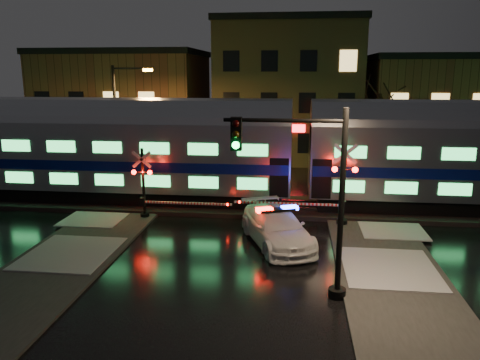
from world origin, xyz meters
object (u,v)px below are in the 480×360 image
Objects in this scene: crossing_signal_right at (336,191)px; crossing_signal_left at (150,191)px; police_car at (277,227)px; streetlight at (120,118)px; traffic_light at (310,200)px.

crossing_signal_left is (-9.50, -0.01, -0.26)m from crossing_signal_right.
crossing_signal_right is (2.80, 2.89, 1.01)m from police_car.
streetlight is at bearing 116.58° from police_car.
streetlight is at bearing 135.25° from traffic_light.
streetlight reaches higher than crossing_signal_right.
crossing_signal_right is at bearing 84.55° from traffic_light.
streetlight is (-10.69, 9.58, 3.81)m from police_car.
crossing_signal_right reaches higher than crossing_signal_left.
crossing_signal_left is (-6.70, 2.88, 0.75)m from police_car.
streetlight reaches higher than traffic_light.
crossing_signal_left is 0.66× the size of streetlight.
crossing_signal_right is 15.32m from streetlight.
crossing_signal_left is 8.38m from streetlight.
traffic_light reaches higher than crossing_signal_left.
streetlight is at bearing 120.77° from crossing_signal_left.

